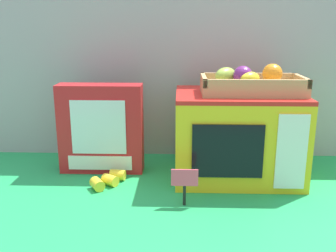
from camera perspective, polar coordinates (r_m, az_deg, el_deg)
name	(u,v)px	position (r m, az deg, el deg)	size (l,w,h in m)	color
ground_plane	(171,174)	(1.22, 0.41, -7.15)	(1.70, 1.70, 0.00)	#219E54
display_back_panel	(173,62)	(1.33, 0.68, 9.55)	(1.61, 0.03, 0.66)	#A0A3A8
toy_microwave	(237,135)	(1.18, 10.36, -1.38)	(0.37, 0.28, 0.26)	yellow
food_groups_crate	(251,84)	(1.13, 12.34, 6.18)	(0.29, 0.15, 0.09)	tan
cookie_set_box	(101,129)	(1.22, -10.02, -0.40)	(0.26, 0.08, 0.28)	red
price_sign	(185,181)	(0.99, 2.51, -8.32)	(0.07, 0.01, 0.10)	black
loose_toy_banana	(109,180)	(1.14, -8.92, -7.96)	(0.10, 0.12, 0.03)	yellow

